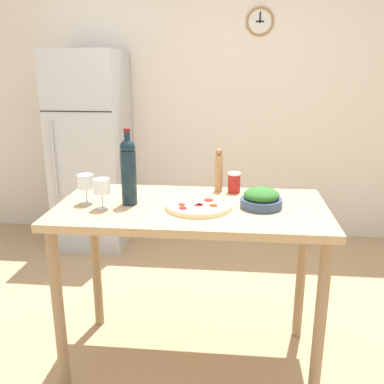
{
  "coord_description": "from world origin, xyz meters",
  "views": [
    {
      "loc": [
        0.21,
        -2.07,
        1.62
      ],
      "look_at": [
        0.0,
        0.04,
        0.99
      ],
      "focal_mm": 40.0,
      "sensor_mm": 36.0,
      "label": 1
    }
  ],
  "objects": [
    {
      "name": "salt_canister",
      "position": [
        0.22,
        0.25,
        0.99
      ],
      "size": [
        0.07,
        0.07,
        0.12
      ],
      "color": "#B2231E",
      "rests_on": "prep_counter"
    },
    {
      "name": "wine_bottle",
      "position": [
        -0.32,
        -0.01,
        1.11
      ],
      "size": [
        0.08,
        0.08,
        0.39
      ],
      "color": "#142833",
      "rests_on": "prep_counter"
    },
    {
      "name": "wine_glass_far",
      "position": [
        -0.54,
        -0.02,
        1.04
      ],
      "size": [
        0.08,
        0.08,
        0.15
      ],
      "color": "silver",
      "rests_on": "prep_counter"
    },
    {
      "name": "salad_bowl",
      "position": [
        0.35,
        -0.0,
        0.97
      ],
      "size": [
        0.21,
        0.21,
        0.1
      ],
      "color": "#384C6B",
      "rests_on": "prep_counter"
    },
    {
      "name": "wine_glass_near",
      "position": [
        -0.43,
        -0.1,
        1.04
      ],
      "size": [
        0.08,
        0.08,
        0.15
      ],
      "color": "silver",
      "rests_on": "prep_counter"
    },
    {
      "name": "ground_plane",
      "position": [
        0.0,
        0.0,
        0.0
      ],
      "size": [
        14.0,
        14.0,
        0.0
      ],
      "primitive_type": "plane",
      "color": "tan"
    },
    {
      "name": "prep_counter",
      "position": [
        0.0,
        0.0,
        0.8
      ],
      "size": [
        1.38,
        0.7,
        0.93
      ],
      "color": "tan",
      "rests_on": "ground_plane"
    },
    {
      "name": "refrigerator",
      "position": [
        -1.07,
        1.63,
        0.87
      ],
      "size": [
        0.61,
        0.67,
        1.74
      ],
      "color": "#B7BCC1",
      "rests_on": "ground_plane"
    },
    {
      "name": "pepper_mill",
      "position": [
        0.13,
        0.26,
        1.05
      ],
      "size": [
        0.04,
        0.04,
        0.25
      ],
      "color": "#AD7F51",
      "rests_on": "prep_counter"
    },
    {
      "name": "homemade_pizza",
      "position": [
        0.04,
        -0.04,
        0.94
      ],
      "size": [
        0.34,
        0.34,
        0.03
      ],
      "color": "beige",
      "rests_on": "prep_counter"
    },
    {
      "name": "wall_back",
      "position": [
        0.0,
        2.0,
        1.3
      ],
      "size": [
        6.4,
        0.08,
        2.6
      ],
      "color": "silver",
      "rests_on": "ground_plane"
    }
  ]
}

